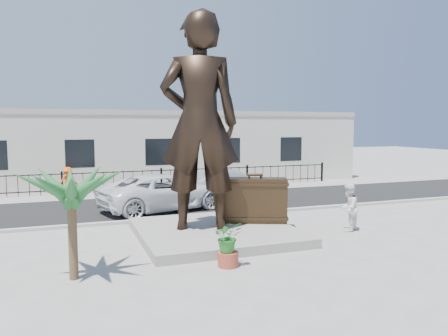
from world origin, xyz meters
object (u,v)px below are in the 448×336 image
at_px(statue, 199,122).
at_px(suitcase, 255,200).
at_px(car_white, 164,192).
at_px(tourist, 349,208).

bearing_deg(statue, suitcase, -156.81).
bearing_deg(car_white, tourist, -154.06).
distance_m(statue, car_white, 5.92).
height_order(statue, car_white, statue).
height_order(suitcase, car_white, suitcase).
bearing_deg(statue, tourist, -174.00).
xyz_separation_m(statue, tourist, (5.28, -1.07, -3.05)).
height_order(statue, tourist, statue).
distance_m(suitcase, tourist, 3.38).
distance_m(tourist, car_white, 8.17).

